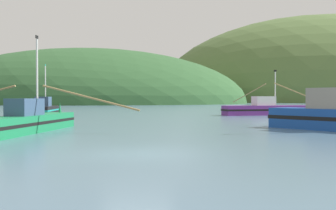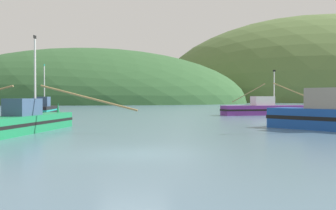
% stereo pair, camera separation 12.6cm
% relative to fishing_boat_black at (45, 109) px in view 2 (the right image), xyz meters
% --- Properties ---
extents(ground_plane, '(600.00, 600.00, 0.00)m').
position_rel_fishing_boat_black_xyz_m(ground_plane, '(13.61, -33.87, -0.71)').
color(ground_plane, slate).
extents(hill_far_left, '(180.50, 144.40, 91.54)m').
position_rel_fishing_boat_black_xyz_m(hill_far_left, '(97.99, 175.40, -0.71)').
color(hill_far_left, '#516B38').
rests_on(hill_far_left, ground).
extents(hill_far_center, '(119.74, 95.79, 40.63)m').
position_rel_fishing_boat_black_xyz_m(hill_far_center, '(-15.62, 106.84, -0.71)').
color(hill_far_center, '#2D562D').
rests_on(hill_far_center, ground).
extents(fishing_boat_black, '(3.11, 8.75, 6.11)m').
position_rel_fishing_boat_black_xyz_m(fishing_boat_black, '(0.00, 0.00, 0.00)').
color(fishing_boat_black, black).
rests_on(fishing_boat_black, ground).
extents(fishing_boat_green, '(13.32, 10.71, 5.92)m').
position_rel_fishing_boat_black_xyz_m(fishing_boat_green, '(6.47, -24.50, -0.05)').
color(fishing_boat_green, '#197A47').
rests_on(fishing_boat_green, ground).
extents(fishing_boat_purple, '(11.82, 20.19, 5.36)m').
position_rel_fishing_boat_black_xyz_m(fishing_boat_purple, '(26.75, -0.41, 0.02)').
color(fishing_boat_purple, '#6B2D84').
rests_on(fishing_boat_purple, ground).
extents(channel_buoy, '(0.84, 0.84, 1.50)m').
position_rel_fishing_boat_black_xyz_m(channel_buoy, '(26.27, -15.90, -0.09)').
color(channel_buoy, red).
rests_on(channel_buoy, ground).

